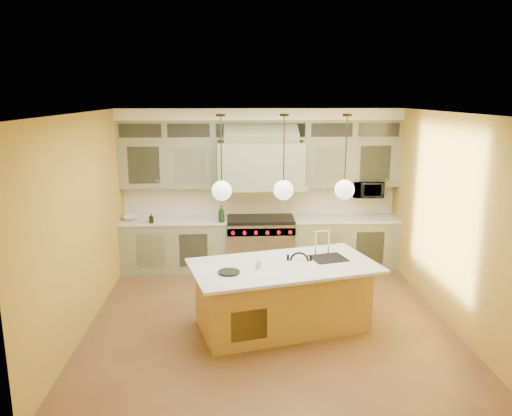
{
  "coord_description": "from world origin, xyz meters",
  "views": [
    {
      "loc": [
        -0.48,
        -6.59,
        3.13
      ],
      "look_at": [
        -0.15,
        0.7,
        1.47
      ],
      "focal_mm": 35.0,
      "sensor_mm": 36.0,
      "label": 1
    }
  ],
  "objects_px": {
    "kitchen_island": "(283,295)",
    "counter_stool": "(299,287)",
    "microwave": "(367,189)",
    "range": "(261,243)"
  },
  "relations": [
    {
      "from": "kitchen_island",
      "to": "counter_stool",
      "type": "distance_m",
      "value": 0.25
    },
    {
      "from": "microwave",
      "to": "range",
      "type": "bearing_deg",
      "value": -176.88
    },
    {
      "from": "range",
      "to": "counter_stool",
      "type": "distance_m",
      "value": 2.45
    },
    {
      "from": "range",
      "to": "microwave",
      "type": "relative_size",
      "value": 2.21
    },
    {
      "from": "counter_stool",
      "to": "microwave",
      "type": "relative_size",
      "value": 1.92
    },
    {
      "from": "range",
      "to": "kitchen_island",
      "type": "bearing_deg",
      "value": -85.92
    },
    {
      "from": "kitchen_island",
      "to": "microwave",
      "type": "xyz_separation_m",
      "value": [
        1.78,
        2.5,
        0.98
      ]
    },
    {
      "from": "kitchen_island",
      "to": "counter_stool",
      "type": "height_order",
      "value": "kitchen_island"
    },
    {
      "from": "range",
      "to": "microwave",
      "type": "xyz_separation_m",
      "value": [
        1.95,
        0.11,
        0.96
      ]
    },
    {
      "from": "kitchen_island",
      "to": "microwave",
      "type": "height_order",
      "value": "microwave"
    }
  ]
}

